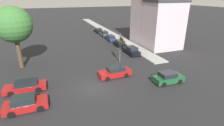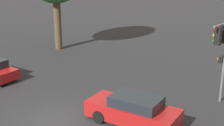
% 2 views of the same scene
% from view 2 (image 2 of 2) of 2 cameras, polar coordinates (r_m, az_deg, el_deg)
% --- Properties ---
extents(ground_plane, '(300.00, 300.00, 0.00)m').
position_cam_2_polar(ground_plane, '(16.10, -10.81, -10.12)').
color(ground_plane, black).
extents(traffic_signal, '(0.54, 2.01, 5.03)m').
position_cam_2_polar(traffic_signal, '(17.20, 19.37, 3.35)').
color(traffic_signal, '#515456').
rests_on(traffic_signal, ground_plane).
extents(crossing_car_3, '(4.60, 1.97, 1.45)m').
position_cam_2_polar(crossing_car_3, '(15.20, 3.90, -8.66)').
color(crossing_car_3, maroon).
rests_on(crossing_car_3, ground_plane).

